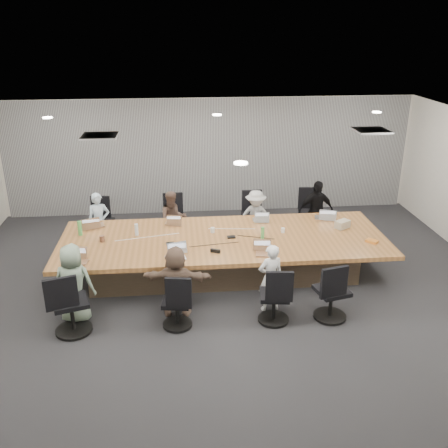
{
  "coord_description": "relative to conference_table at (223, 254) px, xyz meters",
  "views": [
    {
      "loc": [
        -0.81,
        -7.91,
        4.42
      ],
      "look_at": [
        0.0,
        0.4,
        1.05
      ],
      "focal_mm": 40.0,
      "sensor_mm": 36.0,
      "label": 1
    }
  ],
  "objects": [
    {
      "name": "floor",
      "position": [
        0.0,
        -0.5,
        -0.4
      ],
      "size": [
        10.0,
        8.0,
        0.0
      ],
      "primitive_type": "cube",
      "color": "#28282B",
      "rests_on": "ground"
    },
    {
      "name": "ceiling",
      "position": [
        0.0,
        -0.5,
        2.4
      ],
      "size": [
        10.0,
        8.0,
        0.0
      ],
      "primitive_type": "cube",
      "color": "white",
      "rests_on": "wall_back"
    },
    {
      "name": "wall_back",
      "position": [
        0.0,
        3.5,
        1.0
      ],
      "size": [
        10.0,
        0.0,
        2.8
      ],
      "primitive_type": "cube",
      "rotation": [
        1.57,
        0.0,
        0.0
      ],
      "color": "beige",
      "rests_on": "ground"
    },
    {
      "name": "wall_front",
      "position": [
        0.0,
        -4.5,
        1.0
      ],
      "size": [
        10.0,
        0.0,
        2.8
      ],
      "primitive_type": "cube",
      "rotation": [
        -1.57,
        0.0,
        0.0
      ],
      "color": "beige",
      "rests_on": "ground"
    },
    {
      "name": "curtain",
      "position": [
        0.0,
        3.42,
        1.0
      ],
      "size": [
        9.8,
        0.04,
        2.8
      ],
      "primitive_type": "cube",
      "color": "gray",
      "rests_on": "ground"
    },
    {
      "name": "conference_table",
      "position": [
        0.0,
        0.0,
        0.0
      ],
      "size": [
        6.0,
        2.2,
        0.74
      ],
      "color": "brown",
      "rests_on": "ground"
    },
    {
      "name": "chair_0",
      "position": [
        -2.45,
        1.7,
        -0.02
      ],
      "size": [
        0.59,
        0.59,
        0.76
      ],
      "primitive_type": null,
      "rotation": [
        0.0,
        0.0,
        2.99
      ],
      "color": "black",
      "rests_on": "ground"
    },
    {
      "name": "chair_1",
      "position": [
        -0.93,
        1.7,
        0.0
      ],
      "size": [
        0.56,
        0.56,
        0.8
      ],
      "primitive_type": null,
      "rotation": [
        0.0,
        0.0,
        3.17
      ],
      "color": "black",
      "rests_on": "ground"
    },
    {
      "name": "chair_2",
      "position": [
        0.81,
        1.7,
        0.01
      ],
      "size": [
        0.55,
        0.55,
        0.82
      ],
      "primitive_type": null,
      "rotation": [
        0.0,
        0.0,
        3.15
      ],
      "color": "black",
      "rests_on": "ground"
    },
    {
      "name": "chair_3",
      "position": [
        2.12,
        1.7,
        0.03
      ],
      "size": [
        0.62,
        0.62,
        0.86
      ],
      "primitive_type": null,
      "rotation": [
        0.0,
        0.0,
        3.07
      ],
      "color": "black",
      "rests_on": "ground"
    },
    {
      "name": "chair_4",
      "position": [
        -2.48,
        -1.7,
        0.04
      ],
      "size": [
        0.74,
        0.74,
        0.88
      ],
      "primitive_type": null,
      "rotation": [
        0.0,
        0.0,
        0.3
      ],
      "color": "black",
      "rests_on": "ground"
    },
    {
      "name": "chair_5",
      "position": [
        -0.89,
        -1.7,
        -0.04
      ],
      "size": [
        0.56,
        0.56,
        0.73
      ],
      "primitive_type": null,
      "rotation": [
        0.0,
        0.0,
        -0.16
      ],
      "color": "black",
      "rests_on": "ground"
    },
    {
      "name": "chair_6",
      "position": [
        0.64,
        -1.7,
        -0.01
      ],
      "size": [
        0.58,
        0.58,
        0.78
      ],
      "primitive_type": null,
      "rotation": [
        0.0,
        0.0,
        -0.12
      ],
      "color": "black",
      "rests_on": "ground"
    },
    {
      "name": "chair_7",
      "position": [
        1.56,
        -1.7,
        0.01
      ],
      "size": [
        0.67,
        0.67,
        0.82
      ],
      "primitive_type": null,
      "rotation": [
        0.0,
        0.0,
        0.24
      ],
      "color": "black",
      "rests_on": "ground"
    },
    {
      "name": "person_0",
      "position": [
        -2.45,
        1.35,
        0.21
      ],
      "size": [
        0.48,
        0.35,
        1.22
      ],
      "primitive_type": "imported",
      "rotation": [
        0.0,
        0.0,
        6.42
      ],
      "color": "#A6BDCD",
      "rests_on": "ground"
    },
    {
      "name": "laptop_0",
      "position": [
        -2.45,
        0.8,
        0.35
      ],
      "size": [
        0.41,
        0.33,
        0.02
      ],
      "primitive_type": "cube",
      "rotation": [
        0.0,
        0.0,
        3.39
      ],
      "color": "#8C6647",
      "rests_on": "conference_table"
    },
    {
      "name": "person_1",
      "position": [
        -0.93,
        1.35,
        0.21
      ],
      "size": [
        0.67,
        0.57,
        1.21
      ],
      "primitive_type": "imported",
      "rotation": [
        0.0,
        0.0,
        6.49
      ],
      "color": "#4D382F",
      "rests_on": "ground"
    },
    {
      "name": "laptop_1",
      "position": [
        -0.93,
        0.8,
        0.35
      ],
      "size": [
        0.33,
        0.25,
        0.02
      ],
      "primitive_type": "cube",
      "rotation": [
        0.0,
        0.0,
        2.97
      ],
      "color": "#8C6647",
      "rests_on": "conference_table"
    },
    {
      "name": "person_2",
      "position": [
        0.81,
        1.35,
        0.19
      ],
      "size": [
        0.81,
        0.52,
        1.18
      ],
      "primitive_type": "imported",
      "rotation": [
        0.0,
        0.0,
        6.18
      ],
      "color": "#A0A1A0",
      "rests_on": "ground"
    },
    {
      "name": "laptop_2",
      "position": [
        0.81,
        0.8,
        0.35
      ],
      "size": [
        0.3,
        0.22,
        0.02
      ],
      "primitive_type": "cube",
      "rotation": [
        0.0,
        0.0,
        3.06
      ],
      "color": "#B2B2B7",
      "rests_on": "conference_table"
    },
    {
      "name": "person_3",
      "position": [
        2.12,
        1.35,
        0.28
      ],
      "size": [
        0.83,
        0.43,
        1.36
      ],
      "primitive_type": "imported",
      "rotation": [
        0.0,
        0.0,
        6.41
      ],
      "color": "black",
      "rests_on": "ground"
    },
    {
      "name": "laptop_3",
      "position": [
        2.12,
        0.8,
        0.35
      ],
      "size": [
        0.38,
        0.3,
        0.02
      ],
      "primitive_type": "cube",
      "rotation": [
        0.0,
        0.0,
        2.91
      ],
      "color": "#B2B2B7",
      "rests_on": "conference_table"
    },
    {
      "name": "person_4",
      "position": [
        -2.48,
        -1.35,
        0.25
      ],
      "size": [
        0.69,
        0.5,
        1.3
      ],
      "primitive_type": "imported",
      "rotation": [
        0.0,
        0.0,
        2.99
      ],
      "color": "gray",
      "rests_on": "ground"
    },
    {
      "name": "laptop_4",
      "position": [
        -2.48,
        -0.8,
        0.35
      ],
      "size": [
        0.32,
        0.24,
        0.02
      ],
      "primitive_type": "cube",
      "rotation": [
        0.0,
        0.0,
        -0.16
      ],
      "color": "#8C6647",
      "rests_on": "conference_table"
    },
    {
      "name": "person_5",
      "position": [
        -0.89,
        -1.35,
        0.2
      ],
      "size": [
        1.15,
        0.51,
        1.2
      ],
      "primitive_type": "imported",
      "rotation": [
        0.0,
        0.0,
        3.0
      ],
      "color": "brown",
      "rests_on": "ground"
    },
    {
      "name": "laptop_5",
      "position": [
        -0.89,
        -0.8,
        0.35
      ],
      "size": [
        0.37,
        0.29,
        0.02
      ],
      "primitive_type": "cube",
      "rotation": [
        0.0,
        0.0,
        0.19
      ],
      "color": "#B2B2B7",
      "rests_on": "conference_table"
    },
    {
      "name": "person_6",
      "position": [
        0.64,
        -1.35,
        0.18
      ],
      "size": [
        0.48,
        0.38,
        1.17
      ],
      "primitive_type": "imported",
      "rotation": [
        0.0,
        0.0,
        3.39
      ],
      "color": "silver",
      "rests_on": "ground"
    },
    {
      "name": "laptop_6",
      "position": [
        0.64,
        -0.8,
        0.35
      ],
      "size": [
        0.34,
        0.26,
        0.02
      ],
      "primitive_type": "cube",
      "rotation": [
        0.0,
        0.0,
        -0.17
      ],
      "color": "#8C6647",
      "rests_on": "conference_table"
    },
    {
      "name": "bottle_green_left",
      "position": [
        -2.65,
        0.37,
        0.48
      ],
      "size": [
        0.09,
        0.09,
        0.28
      ],
      "primitive_type": "cylinder",
      "rotation": [
        0.0,
        0.0,
        -0.2
      ],
      "color": "#4EA44E",
      "rests_on": "conference_table"
    },
    {
      "name": "bottle_green_right",
      "position": [
        0.71,
        -0.12,
        0.45
      ],
      "size": [
        0.08,
        0.08,
        0.23
      ],
      "primitive_type": "cylinder",
      "rotation": [
        0.0,
        0.0,
        -0.38
      ],
      "color": "#4EA44E",
      "rests_on": "conference_table"
    },
    {
      "name": "bottle_clear",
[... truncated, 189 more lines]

